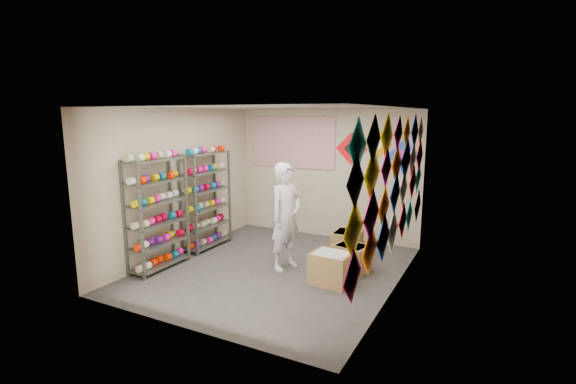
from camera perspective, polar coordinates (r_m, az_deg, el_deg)
The scene contains 12 objects.
ground at distance 7.24m, azimuth -1.82°, elevation -10.50°, with size 4.50×4.50×0.00m, color #33302D.
room_walls at distance 6.82m, azimuth -1.91°, elevation 2.51°, with size 4.50×4.50×4.50m.
shelf_rack_front at distance 7.35m, azimuth -17.44°, elevation -2.91°, with size 0.40×1.10×1.90m, color #4C5147.
shelf_rack_back at distance 8.29m, azimuth -11.14°, elevation -1.11°, with size 0.40×1.10×1.90m, color #4C5147.
string_spools at distance 7.79m, azimuth -14.13°, elevation -1.28°, with size 0.12×2.36×0.12m.
kite_wall_display at distance 6.09m, azimuth 14.43°, elevation 0.98°, with size 0.06×4.31×2.05m.
back_wall_kites at distance 8.46m, azimuth 11.97°, elevation 5.64°, with size 1.71×0.02×0.81m.
poster at distance 9.12m, azimuth 0.55°, elevation 6.80°, with size 2.00×0.01×1.10m, color #7255B9.
shopkeeper at distance 7.02m, azimuth -0.27°, elevation -3.37°, with size 0.61×0.76×1.82m, color silver.
carton_a at distance 6.61m, azimuth 5.93°, elevation -10.34°, with size 0.60×0.50×0.50m, color olive.
carton_b at distance 7.17m, azimuth 8.68°, elevation -8.92°, with size 0.55×0.45×0.45m, color olive.
carton_c at distance 7.86m, azimuth 8.06°, elevation -7.04°, with size 0.49×0.54×0.47m, color olive.
Camera 1 is at (3.30, -5.89, 2.60)m, focal length 26.00 mm.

